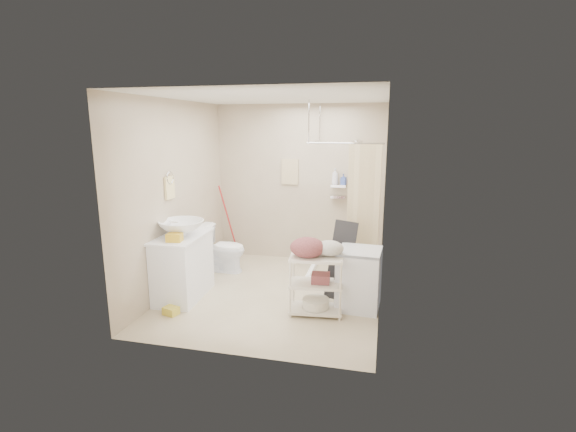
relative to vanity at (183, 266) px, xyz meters
name	(u,v)px	position (x,y,z in m)	size (l,w,h in m)	color
floor	(275,294)	(1.16, 0.37, -0.43)	(3.20, 3.20, 0.00)	beige
ceiling	(273,97)	(1.16, 0.37, 2.17)	(2.80, 3.20, 0.04)	silver
wall_back	(299,184)	(1.16, 1.97, 0.87)	(2.80, 0.04, 2.60)	#BBAA91
wall_front	(230,230)	(1.16, -1.23, 0.87)	(2.80, 0.04, 2.60)	#BBAA91
wall_left	(176,196)	(-0.24, 0.37, 0.87)	(0.04, 3.20, 2.60)	#BBAA91
wall_right	(384,205)	(2.56, 0.37, 0.87)	(0.04, 3.20, 2.60)	#BBAA91
vanity	(183,266)	(0.00, 0.00, 0.00)	(0.54, 0.97, 0.85)	silver
sink	(181,228)	(0.01, -0.01, 0.53)	(0.59, 0.59, 0.20)	white
counter_basket	(174,237)	(0.06, -0.29, 0.48)	(0.18, 0.14, 0.10)	gold
floor_basket	(171,309)	(0.09, -0.54, -0.36)	(0.25, 0.19, 0.13)	gold
toilet	(222,248)	(0.12, 1.08, -0.06)	(0.41, 0.72, 0.74)	white
mop	(227,221)	(-0.09, 1.84, 0.20)	(0.12, 0.12, 1.25)	#B42224
potted_plant_a	(298,252)	(1.19, 1.81, -0.26)	(0.17, 0.12, 0.33)	brown
potted_plant_b	(307,254)	(1.35, 1.78, -0.28)	(0.16, 0.13, 0.29)	brown
hanging_towel	(290,172)	(1.01, 1.95, 1.07)	(0.28, 0.03, 0.42)	beige
towel_ring	(169,186)	(-0.22, 0.17, 1.04)	(0.04, 0.22, 0.34)	#FCE695
tp_holder	(183,236)	(-0.20, 0.42, 0.29)	(0.08, 0.12, 0.14)	white
shower	(346,207)	(2.01, 1.42, 0.62)	(1.10, 1.10, 2.10)	white
shampoo_bottle_a	(335,176)	(1.77, 1.88, 1.02)	(0.10, 0.10, 0.26)	silver
shampoo_bottle_b	(343,179)	(1.91, 1.91, 0.98)	(0.08, 0.08, 0.17)	#364B99
washing_machine	(359,279)	(2.30, 0.20, -0.05)	(0.52, 0.54, 0.76)	silver
laundry_rack	(316,279)	(1.81, -0.10, 0.01)	(0.63, 0.37, 0.87)	beige
ironing_board	(341,260)	(2.05, 0.41, 0.11)	(0.30, 0.09, 1.07)	black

